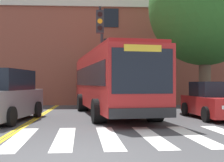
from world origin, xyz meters
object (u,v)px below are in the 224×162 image
Objects in this scene: car_grey_near_lane at (4,97)px; street_tree_curbside_large at (205,7)px; car_red_far_lane at (214,102)px; traffic_light_overhead at (101,44)px; city_bus at (111,81)px.

car_grey_near_lane is 12.11m from street_tree_curbside_large.
traffic_light_overhead reaches higher than car_red_far_lane.
car_grey_near_lane is 1.21× the size of car_red_far_lane.
car_grey_near_lane is at bearing -158.47° from street_tree_curbside_large.
traffic_light_overhead is at bearing 166.77° from car_red_far_lane.
street_tree_curbside_large is at bearing 20.52° from traffic_light_overhead.
city_bus is at bearing 56.47° from traffic_light_overhead.
city_bus is 2.09× the size of car_grey_near_lane.
traffic_light_overhead is at bearing 22.95° from car_grey_near_lane.
street_tree_curbside_large reaches higher than traffic_light_overhead.
car_grey_near_lane is 0.56× the size of street_tree_curbside_large.
city_bus is 2.12× the size of traffic_light_overhead.
car_grey_near_lane is at bearing -176.61° from car_red_far_lane.
city_bus is 2.04m from traffic_light_overhead.
car_grey_near_lane is at bearing -151.45° from city_bus.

